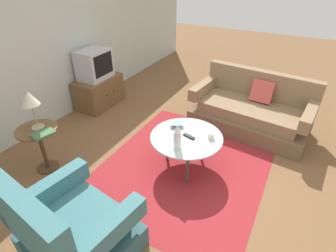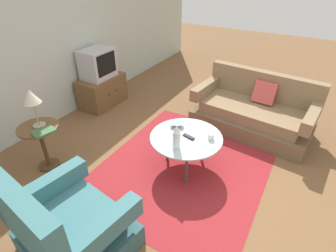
{
  "view_description": "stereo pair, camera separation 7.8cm",
  "coord_description": "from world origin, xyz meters",
  "px_view_note": "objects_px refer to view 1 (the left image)",
  "views": [
    {
      "loc": [
        -2.39,
        -0.95,
        2.3
      ],
      "look_at": [
        0.03,
        0.35,
        0.55
      ],
      "focal_mm": 28.4,
      "sensor_mm": 36.0,
      "label": 1
    },
    {
      "loc": [
        -2.35,
        -1.01,
        2.3
      ],
      "look_at": [
        0.03,
        0.35,
        0.55
      ],
      "focal_mm": 28.4,
      "sensor_mm": 36.0,
      "label": 2
    }
  ],
  "objects_px": {
    "tv_remote_dark": "(189,136)",
    "side_table": "(40,141)",
    "coffee_table": "(186,139)",
    "vase": "(177,137)",
    "couch": "(251,111)",
    "tv_stand": "(99,92)",
    "armchair": "(73,231)",
    "mug": "(211,135)",
    "bowl": "(177,124)",
    "television": "(94,64)",
    "book": "(43,134)",
    "table_lamp": "(30,100)"
  },
  "relations": [
    {
      "from": "coffee_table",
      "to": "tv_stand",
      "type": "xyz_separation_m",
      "value": [
        0.83,
        2.1,
        -0.18
      ]
    },
    {
      "from": "side_table",
      "to": "mug",
      "type": "relative_size",
      "value": 5.24
    },
    {
      "from": "side_table",
      "to": "television",
      "type": "distance_m",
      "value": 1.81
    },
    {
      "from": "book",
      "to": "tv_remote_dark",
      "type": "bearing_deg",
      "value": -42.3
    },
    {
      "from": "tv_stand",
      "to": "tv_remote_dark",
      "type": "distance_m",
      "value": 2.3
    },
    {
      "from": "tv_stand",
      "to": "vase",
      "type": "distance_m",
      "value": 2.39
    },
    {
      "from": "couch",
      "to": "bowl",
      "type": "xyz_separation_m",
      "value": [
        -1.2,
        0.7,
        0.22
      ]
    },
    {
      "from": "book",
      "to": "couch",
      "type": "bearing_deg",
      "value": -24.68
    },
    {
      "from": "couch",
      "to": "side_table",
      "type": "xyz_separation_m",
      "value": [
        -2.2,
        2.03,
        0.15
      ]
    },
    {
      "from": "coffee_table",
      "to": "bowl",
      "type": "xyz_separation_m",
      "value": [
        0.15,
        0.21,
        0.06
      ]
    },
    {
      "from": "tv_stand",
      "to": "table_lamp",
      "type": "bearing_deg",
      "value": -161.36
    },
    {
      "from": "book",
      "to": "vase",
      "type": "bearing_deg",
      "value": -49.67
    },
    {
      "from": "tv_stand",
      "to": "book",
      "type": "bearing_deg",
      "value": -157.18
    },
    {
      "from": "coffee_table",
      "to": "television",
      "type": "bearing_deg",
      "value": 68.6
    },
    {
      "from": "side_table",
      "to": "vase",
      "type": "xyz_separation_m",
      "value": [
        0.6,
        -1.54,
        0.19
      ]
    },
    {
      "from": "side_table",
      "to": "coffee_table",
      "type": "bearing_deg",
      "value": -60.88
    },
    {
      "from": "vase",
      "to": "side_table",
      "type": "bearing_deg",
      "value": 111.4
    },
    {
      "from": "tv_stand",
      "to": "side_table",
      "type": "bearing_deg",
      "value": -161.84
    },
    {
      "from": "couch",
      "to": "side_table",
      "type": "height_order",
      "value": "couch"
    },
    {
      "from": "mug",
      "to": "tv_stand",
      "type": "bearing_deg",
      "value": 72.98
    },
    {
      "from": "armchair",
      "to": "television",
      "type": "xyz_separation_m",
      "value": [
        2.38,
        1.76,
        0.45
      ]
    },
    {
      "from": "armchair",
      "to": "coffee_table",
      "type": "relative_size",
      "value": 1.16
    },
    {
      "from": "coffee_table",
      "to": "vase",
      "type": "bearing_deg",
      "value": -179.75
    },
    {
      "from": "vase",
      "to": "book",
      "type": "height_order",
      "value": "vase"
    },
    {
      "from": "side_table",
      "to": "bowl",
      "type": "relative_size",
      "value": 3.45
    },
    {
      "from": "coffee_table",
      "to": "bowl",
      "type": "bearing_deg",
      "value": 54.33
    },
    {
      "from": "couch",
      "to": "tv_stand",
      "type": "relative_size",
      "value": 2.18
    },
    {
      "from": "couch",
      "to": "coffee_table",
      "type": "height_order",
      "value": "couch"
    },
    {
      "from": "side_table",
      "to": "table_lamp",
      "type": "bearing_deg",
      "value": -17.06
    },
    {
      "from": "couch",
      "to": "coffee_table",
      "type": "relative_size",
      "value": 2.06
    },
    {
      "from": "mug",
      "to": "bowl",
      "type": "bearing_deg",
      "value": 84.52
    },
    {
      "from": "tv_stand",
      "to": "television",
      "type": "relative_size",
      "value": 1.53
    },
    {
      "from": "television",
      "to": "book",
      "type": "relative_size",
      "value": 1.98
    },
    {
      "from": "television",
      "to": "mug",
      "type": "xyz_separation_m",
      "value": [
        -0.73,
        -2.39,
        -0.25
      ]
    },
    {
      "from": "armchair",
      "to": "mug",
      "type": "xyz_separation_m",
      "value": [
        1.65,
        -0.63,
        0.2
      ]
    },
    {
      "from": "bowl",
      "to": "book",
      "type": "distance_m",
      "value": 1.57
    },
    {
      "from": "tv_stand",
      "to": "television",
      "type": "xyz_separation_m",
      "value": [
        0.0,
        0.02,
        0.5
      ]
    },
    {
      "from": "television",
      "to": "table_lamp",
      "type": "xyz_separation_m",
      "value": [
        -1.66,
        -0.58,
        0.2
      ]
    },
    {
      "from": "book",
      "to": "coffee_table",
      "type": "bearing_deg",
      "value": -41.61
    },
    {
      "from": "armchair",
      "to": "tv_remote_dark",
      "type": "height_order",
      "value": "armchair"
    },
    {
      "from": "tv_stand",
      "to": "tv_remote_dark",
      "type": "xyz_separation_m",
      "value": [
        -0.83,
        -2.13,
        0.23
      ]
    },
    {
      "from": "couch",
      "to": "television",
      "type": "distance_m",
      "value": 2.7
    },
    {
      "from": "armchair",
      "to": "side_table",
      "type": "xyz_separation_m",
      "value": [
        0.69,
        1.19,
        0.11
      ]
    },
    {
      "from": "vase",
      "to": "bowl",
      "type": "bearing_deg",
      "value": 27.35
    },
    {
      "from": "tv_remote_dark",
      "to": "side_table",
      "type": "bearing_deg",
      "value": -137.2
    },
    {
      "from": "table_lamp",
      "to": "tv_remote_dark",
      "type": "xyz_separation_m",
      "value": [
        0.83,
        -1.57,
        -0.48
      ]
    },
    {
      "from": "vase",
      "to": "bowl",
      "type": "relative_size",
      "value": 1.73
    },
    {
      "from": "side_table",
      "to": "vase",
      "type": "bearing_deg",
      "value": -68.6
    },
    {
      "from": "couch",
      "to": "mug",
      "type": "bearing_deg",
      "value": 86.28
    },
    {
      "from": "table_lamp",
      "to": "tv_remote_dark",
      "type": "distance_m",
      "value": 1.84
    }
  ]
}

